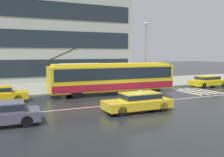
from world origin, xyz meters
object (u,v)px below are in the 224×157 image
at_px(private_car_oncoming, 0,113).
at_px(pedestrian_walking_past, 133,73).
at_px(taxi_oncoming_near, 138,101).
at_px(taxi_ahead_of_bus, 208,81).
at_px(bus_shelter, 81,69).
at_px(street_lamp, 146,49).
at_px(pedestrian_at_shelter, 121,73).
at_px(pedestrian_approaching_curb, 108,73).
at_px(trolleybus, 113,77).

relative_size(private_car_oncoming, pedestrian_walking_past, 2.18).
relative_size(taxi_oncoming_near, pedestrian_walking_past, 2.34).
relative_size(taxi_ahead_of_bus, pedestrian_walking_past, 2.36).
relative_size(bus_shelter, street_lamp, 0.59).
height_order(taxi_oncoming_near, pedestrian_at_shelter, pedestrian_at_shelter).
xyz_separation_m(taxi_ahead_of_bus, pedestrian_approaching_curb, (-10.93, 4.17, 0.98)).
relative_size(bus_shelter, pedestrian_walking_past, 2.14).
xyz_separation_m(taxi_ahead_of_bus, private_car_oncoming, (-22.05, -7.29, -0.00)).
bearing_deg(taxi_oncoming_near, bus_shelter, 93.23).
height_order(trolleybus, taxi_ahead_of_bus, trolleybus).
distance_m(taxi_ahead_of_bus, pedestrian_approaching_curb, 11.74).
distance_m(trolleybus, private_car_oncoming, 12.28).
distance_m(pedestrian_approaching_curb, street_lamp, 5.03).
bearing_deg(street_lamp, pedestrian_approaching_curb, 155.11).
bearing_deg(street_lamp, pedestrian_walking_past, -176.33).
xyz_separation_m(bus_shelter, street_lamp, (7.16, -1.39, 2.17)).
xyz_separation_m(trolleybus, street_lamp, (5.11, 2.46, 2.73)).
bearing_deg(pedestrian_walking_past, trolleybus, -145.89).
bearing_deg(taxi_ahead_of_bus, bus_shelter, 165.15).
height_order(taxi_oncoming_near, pedestrian_walking_past, pedestrian_walking_past).
xyz_separation_m(bus_shelter, pedestrian_at_shelter, (4.27, -1.11, -0.49)).
distance_m(pedestrian_at_shelter, pedestrian_approaching_curb, 1.81).
distance_m(taxi_ahead_of_bus, street_lamp, 8.28).
distance_m(pedestrian_at_shelter, pedestrian_walking_past, 1.32).
relative_size(trolleybus, street_lamp, 1.79).
bearing_deg(pedestrian_approaching_curb, pedestrian_at_shelter, -56.93).
height_order(pedestrian_at_shelter, street_lamp, street_lamp).
distance_m(taxi_ahead_of_bus, bus_shelter, 14.78).
bearing_deg(taxi_ahead_of_bus, pedestrian_walking_past, 165.32).
height_order(bus_shelter, pedestrian_at_shelter, bus_shelter).
bearing_deg(bus_shelter, private_car_oncoming, -125.34).
distance_m(trolleybus, taxi_ahead_of_bus, 12.19).
xyz_separation_m(taxi_oncoming_near, bus_shelter, (-0.63, 11.16, 1.47)).
height_order(bus_shelter, pedestrian_approaching_curb, bus_shelter).
relative_size(taxi_ahead_of_bus, bus_shelter, 1.10).
bearing_deg(street_lamp, private_car_oncoming, -147.20).
bearing_deg(bus_shelter, street_lamp, -11.00).
xyz_separation_m(trolleybus, private_car_oncoming, (-9.90, -7.21, -0.91)).
bearing_deg(pedestrian_at_shelter, street_lamp, -5.55).
bearing_deg(pedestrian_walking_past, private_car_oncoming, -144.44).
xyz_separation_m(pedestrian_at_shelter, pedestrian_approaching_curb, (-0.99, 1.52, -0.00)).
height_order(private_car_oncoming, pedestrian_walking_past, pedestrian_walking_past).
height_order(private_car_oncoming, street_lamp, street_lamp).
bearing_deg(street_lamp, taxi_ahead_of_bus, -18.63).
bearing_deg(taxi_oncoming_near, private_car_oncoming, 179.34).
bearing_deg(pedestrian_approaching_curb, private_car_oncoming, -134.14).
bearing_deg(taxi_ahead_of_bus, trolleybus, -179.59).
bearing_deg(pedestrian_approaching_curb, street_lamp, -24.89).
distance_m(taxi_ahead_of_bus, private_car_oncoming, 23.23).
height_order(private_car_oncoming, pedestrian_at_shelter, pedestrian_at_shelter).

